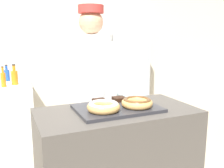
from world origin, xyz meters
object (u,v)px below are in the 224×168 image
object	(u,v)px
brownie_back_left	(99,101)
beverage_fridge	(123,74)
donut_light_glaze	(104,106)
bottle_orange_b	(3,79)
brownie_back_right	(119,99)
bottle_blue	(7,75)
bottle_orange	(15,77)
donut_chocolate_glaze	(137,102)
serving_tray	(117,108)
baker_person	(92,93)

from	to	relation	value
brownie_back_left	beverage_fridge	world-z (taller)	beverage_fridge
donut_light_glaze	bottle_orange_b	size ratio (longest dim) A/B	0.95
brownie_back_right	beverage_fridge	size ratio (longest dim) A/B	0.06
brownie_back_left	bottle_blue	distance (m)	1.93
donut_light_glaze	bottle_blue	bearing A→B (deg)	106.52
brownie_back_right	bottle_orange_b	xyz separation A→B (m)	(-0.87, 1.40, 0.00)
bottle_orange	bottle_orange_b	world-z (taller)	bottle_orange
bottle_orange	bottle_blue	size ratio (longest dim) A/B	1.16
brownie_back_right	bottle_orange	distance (m)	1.67
brownie_back_left	donut_light_glaze	bearing A→B (deg)	-102.92
donut_light_glaze	brownie_back_right	distance (m)	0.31
bottle_orange	bottle_blue	bearing A→B (deg)	105.08
donut_chocolate_glaze	bottle_orange_b	world-z (taller)	bottle_orange_b
donut_chocolate_glaze	bottle_orange	size ratio (longest dim) A/B	0.92
bottle_orange	bottle_orange_b	bearing A→B (deg)	-141.52
brownie_back_left	bottle_orange	xyz separation A→B (m)	(-0.56, 1.50, 0.01)
bottle_orange	bottle_orange_b	size ratio (longest dim) A/B	1.04
beverage_fridge	bottle_orange_b	bearing A→B (deg)	-173.30
donut_chocolate_glaze	bottle_orange_b	bearing A→B (deg)	119.62
serving_tray	bottle_orange	distance (m)	1.77
brownie_back_right	baker_person	distance (m)	0.47
serving_tray	bottle_orange_b	distance (m)	1.73
brownie_back_left	bottle_blue	bearing A→B (deg)	109.66
baker_person	bottle_orange_b	xyz separation A→B (m)	(-0.79, 0.93, 0.04)
baker_person	brownie_back_right	bearing A→B (deg)	-81.26
serving_tray	brownie_back_right	xyz separation A→B (m)	(0.09, 0.15, 0.03)
bottle_orange	bottle_blue	world-z (taller)	bottle_orange
brownie_back_left	bottle_orange	distance (m)	1.60
bottle_blue	bottle_orange_b	bearing A→B (deg)	-96.01
baker_person	beverage_fridge	bearing A→B (deg)	51.85
baker_person	bottle_blue	distance (m)	1.54
brownie_back_right	beverage_fridge	distance (m)	1.79
baker_person	bottle_orange	bearing A→B (deg)	122.78
beverage_fridge	serving_tray	bearing A→B (deg)	-117.29
brownie_back_left	brownie_back_right	world-z (taller)	same
beverage_fridge	bottle_orange_b	world-z (taller)	beverage_fridge
serving_tray	beverage_fridge	size ratio (longest dim) A/B	0.35
serving_tray	brownie_back_left	bearing A→B (deg)	120.09
donut_chocolate_glaze	donut_light_glaze	bearing A→B (deg)	180.00
donut_light_glaze	brownie_back_right	bearing A→B (deg)	43.51
donut_light_glaze	donut_chocolate_glaze	size ratio (longest dim) A/B	1.00
serving_tray	bottle_orange_b	world-z (taller)	bottle_orange_b
bottle_orange_b	donut_light_glaze	bearing A→B (deg)	-68.15
serving_tray	bottle_blue	distance (m)	2.10
baker_person	bottle_orange_b	distance (m)	1.22
bottle_blue	beverage_fridge	bearing A→B (deg)	-7.69
beverage_fridge	bottle_orange	size ratio (longest dim) A/B	6.83
bottle_orange	bottle_orange_b	xyz separation A→B (m)	(-0.13, -0.10, -0.00)
donut_light_glaze	bottle_orange	bearing A→B (deg)	106.78
donut_chocolate_glaze	bottle_orange	xyz separation A→B (m)	(-0.78, 1.71, -0.01)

